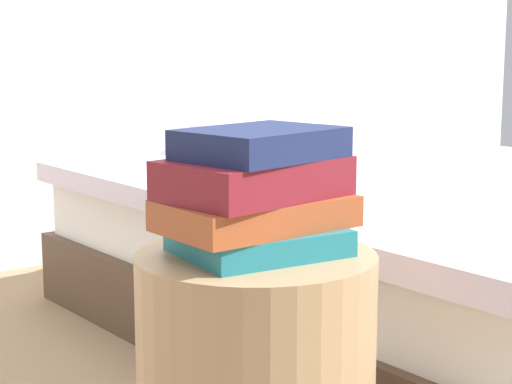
# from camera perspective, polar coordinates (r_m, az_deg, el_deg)

# --- Properties ---
(bed) EXTENTS (1.58, 2.04, 0.62)m
(bed) POSITION_cam_1_polar(r_m,az_deg,el_deg) (2.61, 10.89, -3.85)
(bed) COLOR #4C3828
(bed) RESTS_ON ground_plane
(book_teal) EXTENTS (0.27, 0.24, 0.04)m
(book_teal) POSITION_cam_1_polar(r_m,az_deg,el_deg) (1.40, 0.05, -3.17)
(book_teal) COLOR #1E727F
(book_teal) RESTS_ON side_table
(book_rust) EXTENTS (0.30, 0.20, 0.05)m
(book_rust) POSITION_cam_1_polar(r_m,az_deg,el_deg) (1.38, -0.05, -1.43)
(book_rust) COLOR #994723
(book_rust) RESTS_ON book_teal
(book_maroon) EXTENTS (0.30, 0.21, 0.06)m
(book_maroon) POSITION_cam_1_polar(r_m,az_deg,el_deg) (1.38, -0.29, 0.90)
(book_maroon) COLOR maroon
(book_maroon) RESTS_ON book_rust
(book_navy) EXTENTS (0.26, 0.21, 0.05)m
(book_navy) POSITION_cam_1_polar(r_m,az_deg,el_deg) (1.37, 0.37, 3.20)
(book_navy) COLOR #19234C
(book_navy) RESTS_ON book_maroon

